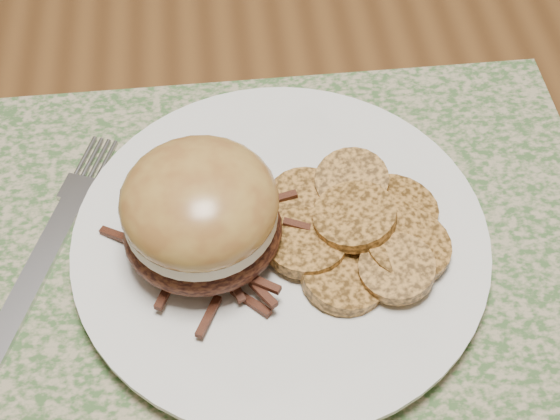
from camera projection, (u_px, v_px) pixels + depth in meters
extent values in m
plane|color=#51361B|center=(320.00, 370.00, 1.29)|extent=(3.50, 3.50, 0.00)
cube|color=brown|center=(353.00, 21.00, 0.70)|extent=(1.50, 0.90, 0.04)
cube|color=#3F6132|center=(283.00, 250.00, 0.53)|extent=(0.45, 0.33, 0.00)
cylinder|color=white|center=(281.00, 242.00, 0.52)|extent=(0.26, 0.26, 0.02)
ellipsoid|color=black|center=(203.00, 229.00, 0.49)|extent=(0.11, 0.10, 0.04)
cylinder|color=beige|center=(200.00, 212.00, 0.48)|extent=(0.10, 0.10, 0.01)
ellipsoid|color=olive|center=(199.00, 201.00, 0.47)|extent=(0.10, 0.10, 0.05)
cylinder|color=#B07633|center=(306.00, 200.00, 0.53)|extent=(0.06, 0.06, 0.01)
cylinder|color=#B07633|center=(352.00, 182.00, 0.53)|extent=(0.05, 0.05, 0.02)
cylinder|color=#B07633|center=(394.00, 209.00, 0.52)|extent=(0.08, 0.08, 0.02)
cylinder|color=#B07633|center=(306.00, 243.00, 0.50)|extent=(0.07, 0.07, 0.01)
cylinder|color=#B07633|center=(355.00, 216.00, 0.50)|extent=(0.08, 0.08, 0.02)
cylinder|color=#B07633|center=(408.00, 246.00, 0.50)|extent=(0.07, 0.07, 0.02)
cylinder|color=#B07633|center=(344.00, 276.00, 0.49)|extent=(0.08, 0.08, 0.02)
cylinder|color=#B07633|center=(397.00, 269.00, 0.49)|extent=(0.06, 0.06, 0.02)
cube|color=silver|center=(28.00, 287.00, 0.51)|extent=(0.07, 0.14, 0.00)
cube|color=silver|center=(79.00, 189.00, 0.55)|extent=(0.03, 0.03, 0.00)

